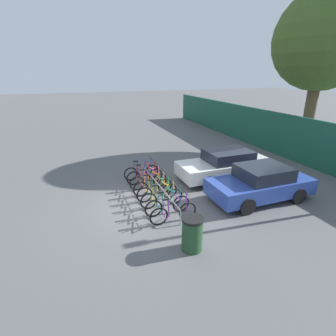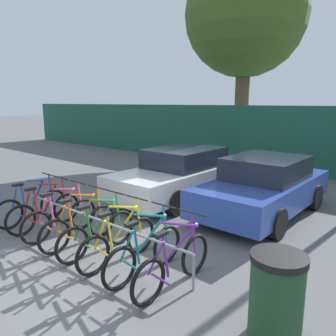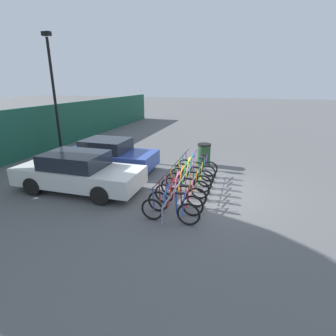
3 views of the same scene
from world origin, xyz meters
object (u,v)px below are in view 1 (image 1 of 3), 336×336
at_px(bike_rack, 158,185).
at_px(bicycle_orange, 153,186).
at_px(tree_behind_hoarding, 323,41).
at_px(bicycle_red, 145,176).
at_px(car_white, 226,165).
at_px(bicycle_green, 157,192).
at_px(car_blue, 260,183).
at_px(bicycle_blue, 142,172).
at_px(bicycle_pink, 149,181).
at_px(trash_bin, 192,234).
at_px(bicycle_purple, 173,212).
at_px(bicycle_teal, 168,205).
at_px(bicycle_yellow, 162,198).

bearing_deg(bike_rack, bicycle_orange, -149.24).
height_order(bike_rack, tree_behind_hoarding, tree_behind_hoarding).
height_order(bicycle_red, car_white, car_white).
distance_m(bicycle_green, car_blue, 4.14).
distance_m(bicycle_blue, bicycle_red, 0.54).
bearing_deg(bicycle_pink, bicycle_orange, 3.22).
height_order(bicycle_orange, trash_bin, bicycle_orange).
xyz_separation_m(bicycle_red, bicycle_purple, (3.56, 0.00, 0.00)).
relative_size(bicycle_red, bicycle_green, 1.00).
relative_size(bicycle_blue, tree_behind_hoarding, 0.19).
xyz_separation_m(bicycle_green, car_blue, (1.34, 3.90, 0.31)).
bearing_deg(bicycle_blue, car_blue, 47.95).
bearing_deg(bicycle_green, bicycle_orange, -176.04).
xyz_separation_m(bicycle_red, bicycle_teal, (2.99, 0.00, 0.00)).
height_order(bicycle_yellow, car_blue, car_blue).
height_order(bicycle_pink, car_white, car_white).
bearing_deg(bike_rack, bicycle_green, -26.32).
bearing_deg(bicycle_red, trash_bin, -3.81).
bearing_deg(bicycle_blue, bicycle_red, 1.42).
relative_size(bike_rack, trash_bin, 4.51).
relative_size(bike_rack, car_white, 1.02).
xyz_separation_m(bicycle_yellow, bicycle_purple, (1.19, 0.00, 0.00)).
xyz_separation_m(trash_bin, tree_behind_hoarding, (-6.26, 10.81, 5.91)).
xyz_separation_m(bike_rack, car_white, (-0.74, 3.66, 0.20)).
bearing_deg(car_blue, bike_rack, -113.67).
relative_size(bicycle_blue, car_white, 0.38).
bearing_deg(bicycle_red, bicycle_blue, 176.59).
bearing_deg(bike_rack, bicycle_blue, -175.86).
bearing_deg(bicycle_teal, car_blue, 86.02).
relative_size(bicycle_yellow, bicycle_purple, 1.00).
height_order(car_blue, tree_behind_hoarding, tree_behind_hoarding).
bearing_deg(bicycle_yellow, bicycle_green, 177.38).
bearing_deg(bicycle_purple, bike_rack, 176.77).
distance_m(bike_rack, bicycle_purple, 2.06).
distance_m(bicycle_purple, trash_bin, 1.54).
bearing_deg(trash_bin, car_white, 138.39).
relative_size(bike_rack, bicycle_teal, 2.72).
bearing_deg(bicycle_purple, bicycle_yellow, -179.09).
distance_m(bicycle_green, trash_bin, 3.29).
xyz_separation_m(bicycle_purple, tree_behind_hoarding, (-4.73, 10.77, 6.05)).
relative_size(car_blue, trash_bin, 4.01).
xyz_separation_m(bicycle_green, bicycle_teal, (1.18, 0.00, 0.00)).
bearing_deg(bicycle_red, bicycle_pink, -3.41).
bearing_deg(bicycle_orange, tree_behind_hoarding, 104.69).
height_order(bike_rack, bicycle_blue, bicycle_blue).
bearing_deg(bicycle_purple, bicycle_teal, -179.09).
distance_m(bicycle_green, bicycle_purple, 1.75).
xyz_separation_m(bicycle_yellow, bicycle_teal, (0.62, 0.00, 0.00)).
relative_size(bicycle_orange, bicycle_yellow, 1.00).
xyz_separation_m(car_white, car_blue, (2.38, 0.10, -0.00)).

